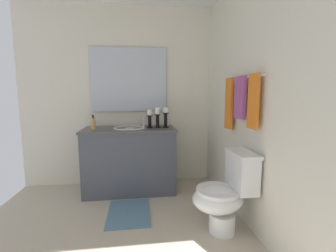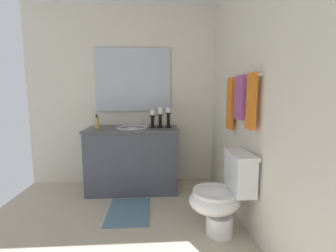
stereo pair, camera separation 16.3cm
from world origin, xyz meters
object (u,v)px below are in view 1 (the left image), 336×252
at_px(vanity_cabinet, 130,159).
at_px(sink_basin, 129,131).
at_px(towel_bar, 243,78).
at_px(towel_center, 240,98).
at_px(candle_holder_short, 157,117).
at_px(towel_near_corner, 253,101).
at_px(soap_bottle, 93,123).
at_px(bath_mat, 129,213).
at_px(candle_holder_tall, 166,117).
at_px(mirror, 129,80).
at_px(towel_near_vanity, 229,104).
at_px(toilet, 225,194).
at_px(candle_holder_mid, 150,118).

height_order(vanity_cabinet, sink_basin, sink_basin).
height_order(towel_bar, towel_center, towel_center).
xyz_separation_m(vanity_cabinet, candle_holder_short, (0.00, 0.36, 0.55)).
bearing_deg(towel_near_corner, towel_center, 180.00).
height_order(candle_holder_short, towel_bar, towel_bar).
height_order(soap_bottle, towel_center, towel_center).
bearing_deg(sink_basin, bath_mat, -0.09).
relative_size(candle_holder_tall, towel_center, 0.64).
xyz_separation_m(sink_basin, mirror, (-0.28, -0.00, 0.67)).
height_order(towel_bar, bath_mat, towel_bar).
height_order(vanity_cabinet, mirror, mirror).
bearing_deg(towel_near_vanity, towel_bar, 3.94).
xyz_separation_m(candle_holder_short, toilet, (1.06, 0.51, -0.60)).
distance_m(candle_holder_short, towel_bar, 1.21).
relative_size(vanity_cabinet, towel_center, 2.90).
relative_size(towel_near_vanity, towel_near_corner, 1.16).
bearing_deg(candle_holder_tall, mirror, -121.23).
bearing_deg(toilet, towel_near_vanity, 156.73).
height_order(vanity_cabinet, candle_holder_short, candle_holder_short).
relative_size(sink_basin, towel_bar, 0.51).
bearing_deg(candle_holder_short, towel_near_corner, 32.86).
height_order(vanity_cabinet, bath_mat, vanity_cabinet).
xyz_separation_m(mirror, bath_mat, (0.91, 0.00, -1.45)).
xyz_separation_m(sink_basin, towel_near_corner, (1.12, 1.08, 0.41)).
xyz_separation_m(candle_holder_tall, towel_near_vanity, (0.59, 0.61, 0.19)).
bearing_deg(towel_near_vanity, toilet, -23.27).
relative_size(soap_bottle, towel_center, 0.44).
xyz_separation_m(soap_bottle, towel_near_vanity, (0.55, 1.52, 0.26)).
bearing_deg(towel_center, toilet, -43.73).
relative_size(vanity_cabinet, toilet, 1.57).
height_order(soap_bottle, towel_near_vanity, towel_near_vanity).
distance_m(soap_bottle, towel_near_corner, 1.89).
bearing_deg(mirror, vanity_cabinet, -0.01).
distance_m(soap_bottle, toilet, 1.75).
relative_size(soap_bottle, bath_mat, 0.30).
height_order(candle_holder_short, towel_near_vanity, towel_near_vanity).
bearing_deg(candle_holder_mid, sink_basin, -89.16).
bearing_deg(towel_near_corner, vanity_cabinet, -135.90).
bearing_deg(towel_near_corner, soap_bottle, -125.31).
height_order(candle_holder_short, bath_mat, candle_holder_short).
bearing_deg(sink_basin, towel_center, 51.65).
bearing_deg(soap_bottle, bath_mat, 36.84).
bearing_deg(towel_bar, towel_near_vanity, -176.06).
distance_m(candle_holder_tall, towel_near_corner, 1.29).
relative_size(vanity_cabinet, sink_basin, 2.93).
height_order(candle_holder_tall, bath_mat, candle_holder_tall).
bearing_deg(candle_holder_mid, towel_near_corner, 36.18).
xyz_separation_m(soap_bottle, bath_mat, (0.59, 0.44, -0.89)).
bearing_deg(towel_center, vanity_cabinet, -128.32).
relative_size(towel_bar, towel_near_corner, 1.68).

